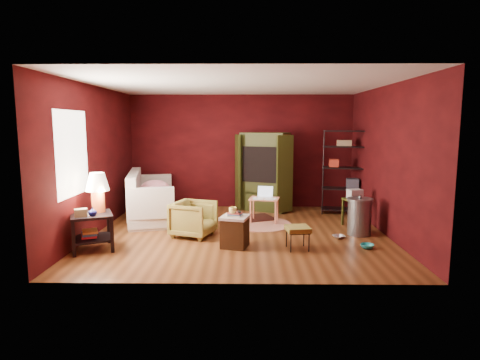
% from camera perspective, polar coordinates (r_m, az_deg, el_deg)
% --- Properties ---
extents(room, '(5.54, 5.04, 2.84)m').
position_cam_1_polar(room, '(7.53, -0.33, 2.82)').
color(room, brown).
rests_on(room, ground).
extents(sofa, '(1.23, 2.37, 0.89)m').
position_cam_1_polar(sofa, '(9.09, -12.83, -2.60)').
color(sofa, '#BAAAA0').
rests_on(sofa, ground).
extents(armchair, '(0.85, 0.88, 0.72)m').
position_cam_1_polar(armchair, '(7.53, -6.62, -5.27)').
color(armchair, black).
rests_on(armchair, ground).
extents(pet_bowl_steel, '(0.22, 0.13, 0.22)m').
position_cam_1_polar(pet_bowl_steel, '(7.62, 13.88, -7.26)').
color(pet_bowl_steel, silver).
rests_on(pet_bowl_steel, ground).
extents(pet_bowl_turquoise, '(0.24, 0.15, 0.23)m').
position_cam_1_polar(pet_bowl_turquoise, '(7.15, 17.65, -8.36)').
color(pet_bowl_turquoise, teal).
rests_on(pet_bowl_turquoise, ground).
extents(vase, '(0.18, 0.18, 0.14)m').
position_cam_1_polar(vase, '(6.89, -20.22, -4.25)').
color(vase, '#0D0D44').
rests_on(vase, side_table).
extents(mug, '(0.15, 0.13, 0.13)m').
position_cam_1_polar(mug, '(6.71, -1.01, -4.20)').
color(mug, '#F4EA77').
rests_on(mug, hamper).
extents(side_table, '(0.85, 0.85, 1.27)m').
position_cam_1_polar(side_table, '(7.09, -19.97, -3.19)').
color(side_table, black).
rests_on(side_table, ground).
extents(sofa_cushions, '(1.36, 2.42, 0.96)m').
position_cam_1_polar(sofa_cushions, '(9.06, -12.77, -2.48)').
color(sofa_cushions, '#BAAAA0').
rests_on(sofa_cushions, sofa).
extents(hamper, '(0.54, 0.54, 0.62)m').
position_cam_1_polar(hamper, '(6.85, -0.74, -7.25)').
color(hamper, '#3B200D').
rests_on(hamper, ground).
extents(footstool, '(0.43, 0.43, 0.39)m').
position_cam_1_polar(footstool, '(6.78, 8.21, -7.00)').
color(footstool, black).
rests_on(footstool, ground).
extents(rug_round, '(1.62, 1.62, 0.01)m').
position_cam_1_polar(rug_round, '(8.45, 2.93, -6.25)').
color(rug_round, beige).
rests_on(rug_round, ground).
extents(rug_oriental, '(1.25, 1.05, 0.01)m').
position_cam_1_polar(rug_oriental, '(8.89, 1.39, -5.47)').
color(rug_oriental, '#471912').
rests_on(rug_oriental, ground).
extents(laptop_desk, '(0.68, 0.56, 0.75)m').
position_cam_1_polar(laptop_desk, '(8.55, 3.49, -2.93)').
color(laptop_desk, '#FF9874').
rests_on(laptop_desk, ground).
extents(tv_armoire, '(1.36, 1.11, 1.88)m').
position_cam_1_polar(tv_armoire, '(9.68, 3.46, 1.41)').
color(tv_armoire, '#33370F').
rests_on(tv_armoire, ground).
extents(wire_shelving, '(1.01, 0.58, 1.94)m').
position_cam_1_polar(wire_shelving, '(9.55, 14.55, 1.61)').
color(wire_shelving, black).
rests_on(wire_shelving, ground).
extents(small_stand, '(0.47, 0.47, 0.77)m').
position_cam_1_polar(small_stand, '(8.46, 15.99, -2.59)').
color(small_stand, '#33370F').
rests_on(small_stand, ground).
extents(trash_can, '(0.52, 0.52, 0.75)m').
position_cam_1_polar(trash_can, '(7.91, 16.62, -4.97)').
color(trash_can, gray).
rests_on(trash_can, ground).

